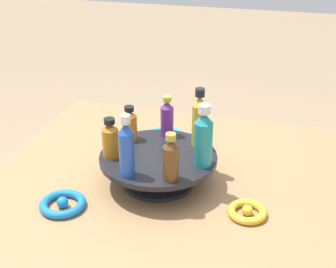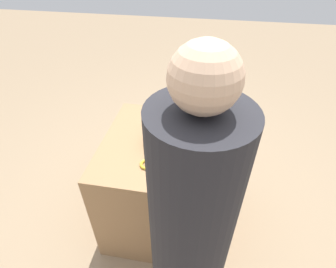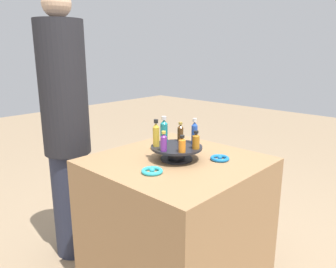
{
  "view_description": "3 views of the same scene",
  "coord_description": "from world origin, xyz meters",
  "views": [
    {
      "loc": [
        -0.92,
        -0.28,
        1.4
      ],
      "look_at": [
        0.01,
        -0.02,
        0.92
      ],
      "focal_mm": 50.0,
      "sensor_mm": 36.0,
      "label": 1
    },
    {
      "loc": [
        0.23,
        -1.28,
        1.89
      ],
      "look_at": [
        0.03,
        -0.09,
        0.94
      ],
      "focal_mm": 28.0,
      "sensor_mm": 36.0,
      "label": 2
    },
    {
      "loc": [
        1.26,
        1.12,
        1.37
      ],
      "look_at": [
        0.01,
        -0.05,
        0.93
      ],
      "focal_mm": 35.0,
      "sensor_mm": 36.0,
      "label": 3
    }
  ],
  "objects": [
    {
      "name": "display_stand",
      "position": [
        0.0,
        0.0,
        0.84
      ],
      "size": [
        0.28,
        0.28,
        0.08
      ],
      "color": "black",
      "rests_on": "party_table"
    },
    {
      "name": "bottle_blue",
      "position": [
        -0.1,
        0.04,
        0.93
      ],
      "size": [
        0.03,
        0.03,
        0.14
      ],
      "color": "#234CAD",
      "rests_on": "display_stand"
    },
    {
      "name": "bottle_brown",
      "position": [
        -0.09,
        -0.06,
        0.92
      ],
      "size": [
        0.03,
        0.03,
        0.11
      ],
      "color": "brown",
      "rests_on": "display_stand"
    },
    {
      "name": "bottle_teal",
      "position": [
        -0.02,
        -0.11,
        0.93
      ],
      "size": [
        0.04,
        0.04,
        0.15
      ],
      "color": "teal",
      "rests_on": "display_stand"
    },
    {
      "name": "bottle_gold",
      "position": [
        0.08,
        -0.08,
        0.93
      ],
      "size": [
        0.03,
        0.03,
        0.15
      ],
      "color": "gold",
      "rests_on": "display_stand"
    },
    {
      "name": "bottle_purple",
      "position": [
        0.11,
        0.01,
        0.91
      ],
      "size": [
        0.03,
        0.03,
        0.1
      ],
      "color": "#702D93",
      "rests_on": "display_stand"
    },
    {
      "name": "bottle_orange",
      "position": [
        0.06,
        0.09,
        0.91
      ],
      "size": [
        0.04,
        0.04,
        0.09
      ],
      "color": "orange",
      "rests_on": "display_stand"
    },
    {
      "name": "bottle_amber",
      "position": [
        -0.03,
        0.1,
        0.91
      ],
      "size": [
        0.04,
        0.04,
        0.1
      ],
      "color": "#AD6B19",
      "rests_on": "display_stand"
    },
    {
      "name": "ribbon_bow_teal",
      "position": [
        0.23,
        0.05,
        0.8
      ],
      "size": [
        0.11,
        0.11,
        0.03
      ],
      "color": "#2DB7CC",
      "rests_on": "party_table"
    },
    {
      "name": "ribbon_bow_blue",
      "position": [
        -0.15,
        0.18,
        0.8
      ],
      "size": [
        0.1,
        0.1,
        0.03
      ],
      "color": "blue",
      "rests_on": "party_table"
    },
    {
      "name": "ribbon_bow_gold",
      "position": [
        -0.07,
        -0.22,
        0.8
      ],
      "size": [
        0.09,
        0.09,
        0.02
      ],
      "color": "gold",
      "rests_on": "party_table"
    }
  ]
}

